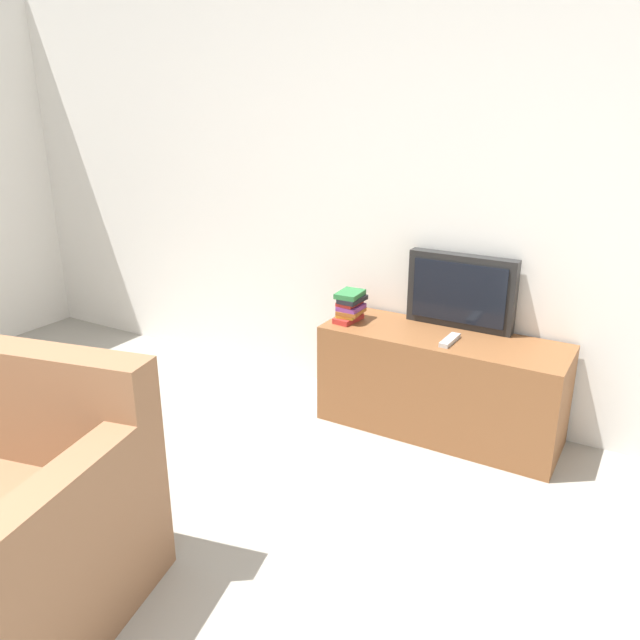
{
  "coord_description": "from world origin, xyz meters",
  "views": [
    {
      "loc": [
        1.49,
        -0.34,
        1.81
      ],
      "look_at": [
        -0.04,
        2.28,
        0.73
      ],
      "focal_mm": 35.0,
      "sensor_mm": 36.0,
      "label": 1
    }
  ],
  "objects": [
    {
      "name": "wall_back",
      "position": [
        0.0,
        3.03,
        1.3
      ],
      "size": [
        9.0,
        0.06,
        2.6
      ],
      "color": "white",
      "rests_on": "ground_plane"
    },
    {
      "name": "tv_stand",
      "position": [
        0.47,
        2.75,
        0.29
      ],
      "size": [
        1.34,
        0.46,
        0.58
      ],
      "color": "brown",
      "rests_on": "ground_plane"
    },
    {
      "name": "television",
      "position": [
        0.49,
        2.94,
        0.79
      ],
      "size": [
        0.61,
        0.09,
        0.42
      ],
      "color": "black",
      "rests_on": "tv_stand"
    },
    {
      "name": "book_stack",
      "position": [
        -0.09,
        2.71,
        0.67
      ],
      "size": [
        0.15,
        0.21,
        0.17
      ],
      "color": "#B72D28",
      "rests_on": "tv_stand"
    },
    {
      "name": "remote_on_stand",
      "position": [
        0.53,
        2.67,
        0.59
      ],
      "size": [
        0.06,
        0.2,
        0.02
      ],
      "rotation": [
        0.0,
        0.0,
        -0.03
      ],
      "color": "#B7B7B7",
      "rests_on": "tv_stand"
    }
  ]
}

